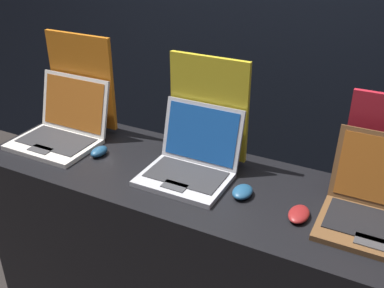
# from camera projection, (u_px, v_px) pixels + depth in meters

# --- Properties ---
(display_counter) EXTENTS (1.80, 0.57, 0.90)m
(display_counter) POSITION_uv_depth(u_px,v_px,m) (191.00, 264.00, 1.99)
(display_counter) COLOR black
(display_counter) RESTS_ON ground_plane
(laptop_front) EXTENTS (0.37, 0.34, 0.27)m
(laptop_front) POSITION_uv_depth(u_px,v_px,m) (62.00, 128.00, 2.03)
(laptop_front) COLOR silver
(laptop_front) RESTS_ON display_counter
(mouse_front) EXTENTS (0.06, 0.09, 0.04)m
(mouse_front) POSITION_uv_depth(u_px,v_px,m) (99.00, 151.00, 1.93)
(mouse_front) COLOR navy
(mouse_front) RESTS_ON display_counter
(promo_stand_front) EXTENTS (0.35, 0.07, 0.46)m
(promo_stand_front) POSITION_uv_depth(u_px,v_px,m) (82.00, 84.00, 2.09)
(promo_stand_front) COLOR black
(promo_stand_front) RESTS_ON display_counter
(laptop_middle) EXTENTS (0.34, 0.32, 0.26)m
(laptop_middle) POSITION_uv_depth(u_px,v_px,m) (191.00, 161.00, 1.77)
(laptop_middle) COLOR #B7B7BC
(laptop_middle) RESTS_ON display_counter
(mouse_middle) EXTENTS (0.07, 0.10, 0.03)m
(mouse_middle) POSITION_uv_depth(u_px,v_px,m) (242.00, 192.00, 1.66)
(mouse_middle) COLOR navy
(mouse_middle) RESTS_ON display_counter
(promo_stand_middle) EXTENTS (0.34, 0.07, 0.44)m
(promo_stand_middle) POSITION_uv_depth(u_px,v_px,m) (209.00, 112.00, 1.82)
(promo_stand_middle) COLOR black
(promo_stand_middle) RESTS_ON display_counter
(laptop_back) EXTENTS (0.36, 0.33, 0.28)m
(laptop_back) POSITION_uv_depth(u_px,v_px,m) (380.00, 207.00, 1.49)
(laptop_back) COLOR brown
(laptop_back) RESTS_ON display_counter
(mouse_back) EXTENTS (0.07, 0.11, 0.03)m
(mouse_back) POSITION_uv_depth(u_px,v_px,m) (299.00, 214.00, 1.54)
(mouse_back) COLOR maroon
(mouse_back) RESTS_ON display_counter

